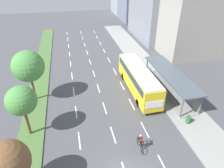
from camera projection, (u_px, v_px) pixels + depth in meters
The scene contains 13 objects.
median_strip at pixel (41, 75), 31.75m from camera, with size 2.60×52.00×0.12m, color #4C7038.
sidewalk_right at pixel (145, 65), 35.07m from camera, with size 4.50×52.00×0.15m, color gray.
lane_divider_left at pixel (72, 76), 31.71m from camera, with size 0.14×48.66×0.01m.
lane_divider_center at pixel (94, 73), 32.38m from camera, with size 0.14×48.66×0.01m.
lane_divider_right at pixel (115, 71), 33.04m from camera, with size 0.14×48.66×0.01m.
bus_shelter at pixel (172, 80), 26.77m from camera, with size 2.90×11.54×2.86m.
bus at pixel (138, 78), 27.01m from camera, with size 2.54×11.29×3.37m.
cyclist at pixel (140, 143), 18.85m from camera, with size 0.46×1.82×1.71m.
median_tree_nearest at pixel (7, 163), 13.74m from camera, with size 3.22×3.22×5.03m.
median_tree_second at pixel (21, 101), 18.69m from camera, with size 2.91×2.91×5.63m.
median_tree_third at pixel (28, 66), 23.70m from camera, with size 3.81×3.81×6.63m.
trash_bin at pixel (188, 120), 21.95m from camera, with size 0.52×0.52×0.85m, color #286B38.
building_near_right at pixel (195, 10), 36.35m from camera, with size 11.63×10.19×16.22m, color #A39E93.
Camera 1 is at (-3.44, -9.71, 15.28)m, focal length 32.02 mm.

